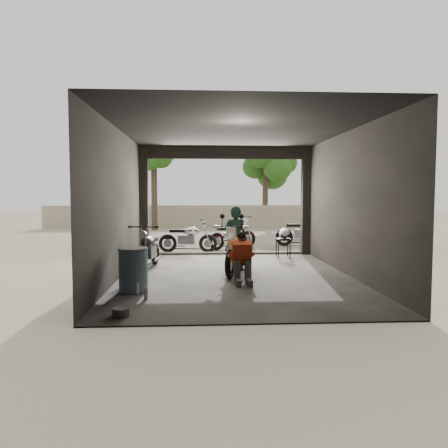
{
  "coord_description": "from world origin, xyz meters",
  "views": [
    {
      "loc": [
        -0.79,
        -9.42,
        1.83
      ],
      "look_at": [
        -0.21,
        0.6,
        1.12
      ],
      "focal_mm": 35.0,
      "sensor_mm": 36.0,
      "label": 1
    }
  ],
  "objects": [
    {
      "name": "outside_bike_a",
      "position": [
        -1.14,
        4.06,
        0.53
      ],
      "size": [
        1.62,
        0.77,
        1.07
      ],
      "primitive_type": null,
      "rotation": [
        0.0,
        0.0,
        1.5
      ],
      "color": "black",
      "rests_on": "ground"
    },
    {
      "name": "left_bike",
      "position": [
        -2.0,
        1.12,
        0.54
      ],
      "size": [
        0.87,
        1.68,
        1.08
      ],
      "primitive_type": null,
      "rotation": [
        0.0,
        0.0,
        -0.14
      ],
      "color": "black",
      "rests_on": "ground"
    },
    {
      "name": "outside_bike_c",
      "position": [
        2.85,
        5.48,
        0.57
      ],
      "size": [
        1.76,
        0.87,
        1.15
      ],
      "primitive_type": null,
      "rotation": [
        0.0,
        0.0,
        1.47
      ],
      "color": "black",
      "rests_on": "ground"
    },
    {
      "name": "outside_bike_b",
      "position": [
        0.33,
        4.82,
        0.54
      ],
      "size": [
        1.72,
        1.4,
        1.09
      ],
      "primitive_type": null,
      "rotation": [
        0.0,
        0.0,
        2.11
      ],
      "color": "#410F1A",
      "rests_on": "ground"
    },
    {
      "name": "mechanic",
      "position": [
        0.08,
        -0.83,
        0.51
      ],
      "size": [
        0.54,
        0.72,
        1.02
      ],
      "primitive_type": null,
      "rotation": [
        0.0,
        0.0,
        0.04
      ],
      "color": "#C9441A",
      "rests_on": "ground"
    },
    {
      "name": "garage",
      "position": [
        0.0,
        0.55,
        1.28
      ],
      "size": [
        7.0,
        7.13,
        3.2
      ],
      "color": "#2D2B28",
      "rests_on": "ground"
    },
    {
      "name": "rider",
      "position": [
        0.07,
        0.74,
        0.77
      ],
      "size": [
        0.64,
        0.52,
        1.53
      ],
      "primitive_type": "imported",
      "rotation": [
        0.0,
        0.0,
        2.84
      ],
      "color": "black",
      "rests_on": "ground"
    },
    {
      "name": "tree_left",
      "position": [
        -3.0,
        12.5,
        3.99
      ],
      "size": [
        2.2,
        2.2,
        5.6
      ],
      "color": "#382B1E",
      "rests_on": "ground"
    },
    {
      "name": "main_bike",
      "position": [
        0.05,
        0.41,
        0.57
      ],
      "size": [
        1.15,
        1.85,
        1.15
      ],
      "primitive_type": null,
      "rotation": [
        0.0,
        0.0,
        -0.27
      ],
      "color": "beige",
      "rests_on": "ground"
    },
    {
      "name": "ground",
      "position": [
        0.0,
        0.0,
        0.0
      ],
      "size": [
        80.0,
        80.0,
        0.0
      ],
      "primitive_type": "plane",
      "color": "#7A6D56",
      "rests_on": "ground"
    },
    {
      "name": "boundary_wall",
      "position": [
        0.0,
        14.0,
        0.6
      ],
      "size": [
        18.0,
        0.3,
        1.2
      ],
      "primitive_type": "cube",
      "color": "gray",
      "rests_on": "ground"
    },
    {
      "name": "sign_post",
      "position": [
        3.41,
        3.19,
        1.8
      ],
      "size": [
        0.88,
        0.08,
        2.63
      ],
      "rotation": [
        0.0,
        0.0,
        0.31
      ],
      "color": "black",
      "rests_on": "ground"
    },
    {
      "name": "stool",
      "position": [
        1.59,
        2.76,
        0.48
      ],
      "size": [
        0.4,
        0.4,
        0.55
      ],
      "rotation": [
        0.0,
        0.0,
        -0.43
      ],
      "color": "black",
      "rests_on": "ground"
    },
    {
      "name": "oil_drum",
      "position": [
        -2.0,
        -1.39,
        0.41
      ],
      "size": [
        0.61,
        0.61,
        0.82
      ],
      "primitive_type": "cylinder",
      "rotation": [
        0.0,
        0.0,
        0.18
      ],
      "color": "#435D70",
      "rests_on": "ground"
    },
    {
      "name": "helmet",
      "position": [
        1.64,
        2.83,
        0.7
      ],
      "size": [
        0.31,
        0.32,
        0.29
      ],
      "primitive_type": "ellipsoid",
      "rotation": [
        0.0,
        0.0,
        -0.0
      ],
      "color": "white",
      "rests_on": "stool"
    },
    {
      "name": "tree_right",
      "position": [
        2.8,
        14.0,
        3.56
      ],
      "size": [
        2.2,
        2.2,
        5.0
      ],
      "color": "#382B1E",
      "rests_on": "ground"
    }
  ]
}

